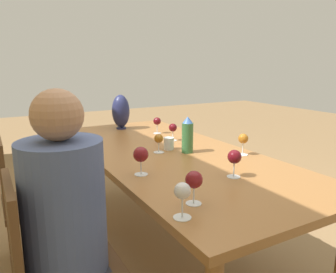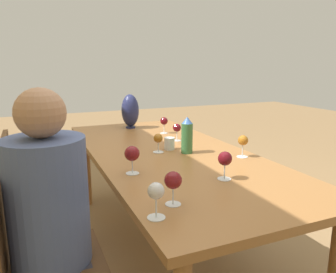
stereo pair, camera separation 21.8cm
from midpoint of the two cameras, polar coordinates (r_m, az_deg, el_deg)
name	(u,v)px [view 2 (the right image)]	position (r m, az deg, el deg)	size (l,w,h in m)	color
ground_plane	(169,250)	(2.49, 2.80, -19.22)	(14.00, 14.00, 0.00)	olive
dining_table	(169,161)	(2.21, 2.98, -4.40)	(2.25, 0.98, 0.73)	#936033
water_bottle	(187,136)	(2.14, 6.25, 0.13)	(0.08, 0.08, 0.24)	#336638
water_tumbler	(169,144)	(2.23, 3.05, -1.27)	(0.07, 0.07, 0.08)	silver
vase	(131,111)	(2.95, -4.45, 4.49)	(0.16, 0.16, 0.31)	#1E234C
wine_glass_0	(132,154)	(1.73, -2.72, -3.14)	(0.08, 0.08, 0.15)	silver
wine_glass_1	(225,159)	(1.69, 13.56, -3.96)	(0.07, 0.07, 0.15)	silver
wine_glass_2	(243,141)	(2.11, 15.84, -0.84)	(0.07, 0.07, 0.14)	silver
wine_glass_3	(156,192)	(1.24, 2.97, -9.80)	(0.07, 0.07, 0.14)	silver
wine_glass_4	(173,181)	(1.36, 5.51, -7.82)	(0.07, 0.07, 0.14)	silver
wine_glass_5	(158,139)	(2.15, 1.17, -0.51)	(0.07, 0.07, 0.13)	silver
wine_glass_6	(164,122)	(2.73, 1.58, 2.58)	(0.06, 0.06, 0.14)	silver
wine_glass_7	(177,128)	(2.47, 4.09, 1.38)	(0.06, 0.06, 0.13)	silver
chair_near	(36,258)	(1.61, -18.23, -19.52)	(0.44, 0.44, 0.87)	brown
chair_far	(32,192)	(2.36, -20.14, -9.07)	(0.44, 0.44, 0.87)	brown
person_near	(53,217)	(1.53, -15.59, -13.48)	(0.35, 0.35, 1.22)	#2D2D38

